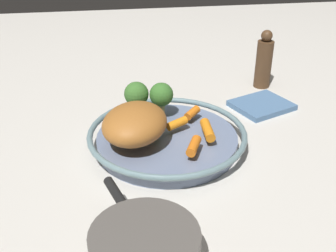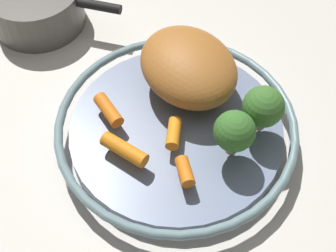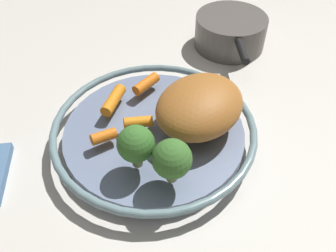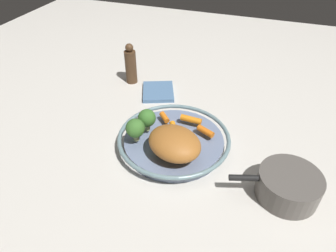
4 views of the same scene
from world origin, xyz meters
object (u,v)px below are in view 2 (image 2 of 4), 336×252
broccoli_floret_small (263,107)px  baby_carrot_center (108,110)px  serving_bowl (176,131)px  broccoli_floret_mid (235,131)px  baby_carrot_back (174,133)px  baby_carrot_right (124,150)px  baby_carrot_left (185,171)px  saucepan (37,5)px  roast_chicken_piece (188,66)px

broccoli_floret_small → baby_carrot_center: bearing=-63.1°
serving_bowl → broccoli_floret_mid: size_ratio=4.75×
serving_bowl → baby_carrot_back: size_ratio=7.35×
baby_carrot_right → baby_carrot_left: bearing=100.3°
baby_carrot_right → broccoli_floret_small: broccoli_floret_small is taller
broccoli_floret_mid → broccoli_floret_small: size_ratio=1.00×
baby_carrot_right → baby_carrot_left: size_ratio=1.68×
serving_bowl → saucepan: size_ratio=1.50×
broccoli_floret_small → serving_bowl: bearing=-60.8°
serving_bowl → roast_chicken_piece: bearing=-160.7°
serving_bowl → baby_carrot_left: (0.07, 0.05, 0.03)m
baby_carrot_right → serving_bowl: bearing=159.6°
baby_carrot_center → saucepan: size_ratio=0.24×
baby_carrot_center → baby_carrot_left: size_ratio=1.35×
broccoli_floret_mid → saucepan: 0.43m
roast_chicken_piece → baby_carrot_back: size_ratio=3.38×
serving_bowl → saucepan: saucepan is taller
baby_carrot_center → broccoli_floret_small: bearing=116.9°
serving_bowl → broccoli_floret_mid: broccoli_floret_mid is taller
serving_bowl → baby_carrot_right: 0.09m
baby_carrot_left → broccoli_floret_small: (-0.12, 0.05, 0.03)m
roast_chicken_piece → baby_carrot_back: roast_chicken_piece is taller
baby_carrot_left → saucepan: (-0.15, -0.39, -0.02)m
serving_bowl → baby_carrot_center: (0.04, -0.09, 0.03)m
serving_bowl → roast_chicken_piece: (-0.07, -0.02, 0.06)m
baby_carrot_center → broccoli_floret_mid: bearing=102.9°
serving_bowl → baby_carrot_center: 0.10m
serving_bowl → baby_carrot_back: bearing=23.6°
baby_carrot_right → saucepan: bearing=-118.6°
baby_carrot_right → broccoli_floret_small: 0.19m
roast_chicken_piece → broccoli_floret_small: 0.13m
baby_carrot_back → baby_carrot_right: bearing=-34.9°
baby_carrot_center → broccoli_floret_small: size_ratio=0.75×
baby_carrot_back → broccoli_floret_mid: 0.09m
roast_chicken_piece → broccoli_floret_mid: (0.07, 0.11, 0.01)m
baby_carrot_back → baby_carrot_center: bearing=-80.6°
serving_bowl → broccoli_floret_small: broccoli_floret_small is taller
baby_carrot_back → broccoli_floret_small: (-0.08, 0.09, 0.03)m
roast_chicken_piece → baby_carrot_right: roast_chicken_piece is taller
broccoli_floret_small → saucepan: (-0.03, -0.43, -0.05)m
roast_chicken_piece → baby_carrot_back: (0.09, 0.03, -0.03)m
serving_bowl → baby_carrot_right: bearing=-20.4°
broccoli_floret_mid → broccoli_floret_small: bearing=166.6°
baby_carrot_right → baby_carrot_center: bearing=-126.1°
saucepan → baby_carrot_right: bearing=61.4°
serving_bowl → baby_carrot_right: size_ratio=5.09×
baby_carrot_right → broccoli_floret_mid: broccoli_floret_mid is taller
broccoli_floret_small → baby_carrot_right: bearing=-43.5°
baby_carrot_center → broccoli_floret_small: (-0.10, 0.19, 0.03)m
broccoli_floret_mid → saucepan: size_ratio=0.32×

